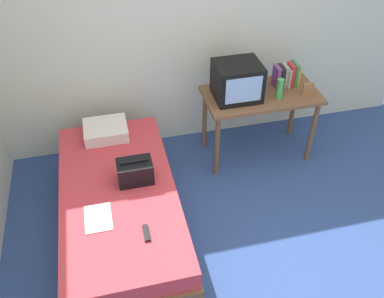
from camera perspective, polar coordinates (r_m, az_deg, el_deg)
ground_plane at (r=3.63m, az=6.46°, el=-16.65°), size 8.00×8.00×0.00m
wall_back at (r=4.29m, az=-1.08°, el=16.29°), size 5.20×0.10×2.60m
bed at (r=3.77m, az=-9.75°, el=-8.17°), size 1.00×2.00×0.50m
desk at (r=4.32m, az=9.39°, el=6.43°), size 1.16×0.60×0.77m
tv at (r=4.08m, az=6.23°, el=9.28°), size 0.44×0.39×0.36m
water_bottle at (r=4.17m, az=11.97°, el=8.12°), size 0.06×0.06×0.20m
book_row at (r=4.39m, az=12.83°, el=9.84°), size 0.25×0.16×0.24m
picture_frame at (r=4.29m, az=15.61°, el=7.90°), size 0.11×0.02×0.14m
pillow at (r=4.13m, az=-11.76°, el=2.53°), size 0.42×0.36×0.12m
handbag at (r=3.57m, az=-7.82°, el=-3.07°), size 0.30×0.20×0.23m
magazine at (r=3.39m, az=-12.76°, el=-9.22°), size 0.21×0.29×0.01m
remote_dark at (r=3.22m, az=-6.30°, el=-11.39°), size 0.04×0.16×0.02m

